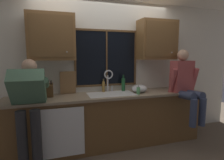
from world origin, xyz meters
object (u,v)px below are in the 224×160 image
Objects in this scene: person_sitting_on_counter at (185,82)px; knife_block at (49,90)px; soap_dispenser at (138,90)px; cutting_board at (68,83)px; mixing_bowl at (139,89)px; bottle_green_glass at (123,84)px; bottle_tall_clear at (103,86)px; person_standing at (29,102)px.

person_sitting_on_counter is 3.92× the size of knife_block.
cutting_board is at bearing 162.20° from soap_dispenser.
cutting_board is at bearing 170.44° from mixing_bowl.
mixing_bowl is 0.90× the size of bottle_green_glass.
person_sitting_on_counter reaches higher than bottle_tall_clear.
bottle_green_glass is (1.30, 0.12, 0.02)m from knife_block.
soap_dispenser is at bearing -17.80° from cutting_board.
knife_block is at bearing 171.65° from person_sitting_on_counter.
person_sitting_on_counter is at bearing -7.49° from soap_dispenser.
person_standing reaches higher than soap_dispenser.
bottle_green_glass is at bearing 155.41° from person_sitting_on_counter.
bottle_tall_clear is (-0.61, 0.21, 0.04)m from mixing_bowl.
mixing_bowl is at bearing -9.56° from cutting_board.
bottle_tall_clear is (-0.37, 0.02, -0.03)m from bottle_green_glass.
knife_block is 0.34m from cutting_board.
bottle_tall_clear is at bearing 176.62° from bottle_green_glass.
bottle_green_glass is at bearing -1.19° from cutting_board.
bottle_green_glass is at bearing -3.38° from bottle_tall_clear.
person_standing is 5.51× the size of mixing_bowl.
person_standing reaches higher than cutting_board.
person_standing is 0.77m from cutting_board.
person_standing is at bearing -137.71° from cutting_board.
soap_dispenser is at bearing 172.51° from person_sitting_on_counter.
mixing_bowl is 0.18m from soap_dispenser.
bottle_green_glass reaches higher than bottle_tall_clear.
bottle_green_glass is (1.00, -0.02, -0.07)m from cutting_board.
soap_dispenser is 0.38m from bottle_green_glass.
person_sitting_on_counter is 0.87m from soap_dispenser.
knife_block is at bearing 177.52° from mixing_bowl.
mixing_bowl is 0.31m from bottle_green_glass.
cutting_board is 2.32× the size of soap_dispenser.
cutting_board is 1.26m from mixing_bowl.
cutting_board is (-2.00, 0.48, 0.01)m from person_sitting_on_counter.
person_sitting_on_counter is at bearing -24.59° from bottle_green_glass.
person_standing is 2.56m from person_sitting_on_counter.
cutting_board is at bearing -179.87° from bottle_tall_clear.
bottle_green_glass is 1.26× the size of bottle_tall_clear.
person_standing is 1.29m from bottle_tall_clear.
cutting_board is (0.30, 0.14, 0.09)m from knife_block.
knife_block reaches higher than bottle_tall_clear.
person_sitting_on_counter reaches higher than knife_block.
person_standing is 0.45m from knife_block.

